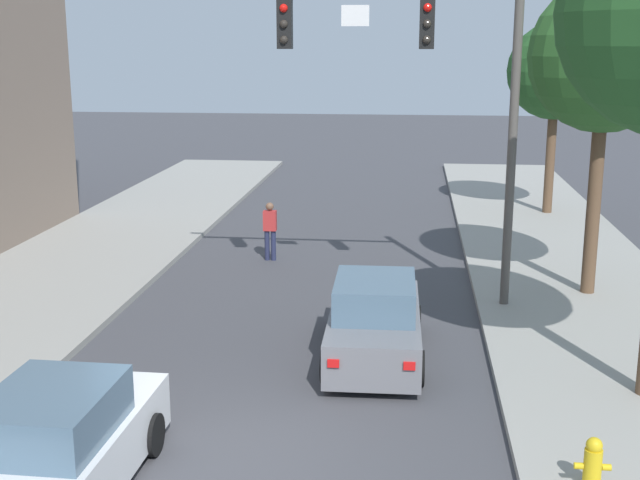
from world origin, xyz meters
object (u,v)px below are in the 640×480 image
at_px(street_tree_second, 605,57).
at_px(traffic_signal_mast, 430,71).
at_px(car_lead_grey, 375,322).
at_px(fire_hydrant, 593,463).
at_px(car_following_white, 58,449).
at_px(pedestrian_crossing_road, 270,228).
at_px(street_tree_third, 556,72).

bearing_deg(street_tree_second, traffic_signal_mast, -163.87).
height_order(car_lead_grey, fire_hydrant, car_lead_grey).
xyz_separation_m(car_following_white, street_tree_second, (8.78, 10.02, 4.89)).
distance_m(pedestrian_crossing_road, fire_hydrant, 13.49).
bearing_deg(street_tree_third, street_tree_second, -93.07).
relative_size(car_following_white, street_tree_second, 0.59).
bearing_deg(car_following_white, pedestrian_crossing_road, 86.94).
relative_size(car_following_white, street_tree_third, 0.66).
relative_size(car_following_white, fire_hydrant, 5.93).
bearing_deg(car_following_white, car_lead_grey, 55.02).
bearing_deg(pedestrian_crossing_road, street_tree_third, 39.13).
relative_size(pedestrian_crossing_road, street_tree_second, 0.23).
height_order(car_following_white, fire_hydrant, car_following_white).
distance_m(traffic_signal_mast, fire_hydrant, 9.66).
bearing_deg(traffic_signal_mast, street_tree_third, 67.83).
bearing_deg(street_tree_third, car_lead_grey, -110.87).
height_order(car_following_white, pedestrian_crossing_road, pedestrian_crossing_road).
bearing_deg(car_following_white, fire_hydrant, 6.55).
xyz_separation_m(car_following_white, street_tree_third, (9.30, 19.72, 4.25)).
xyz_separation_m(car_lead_grey, fire_hydrant, (3.12, -4.79, -0.22)).
relative_size(pedestrian_crossing_road, fire_hydrant, 2.28).
height_order(traffic_signal_mast, street_tree_second, traffic_signal_mast).
bearing_deg(street_tree_third, fire_hydrant, -96.84).
xyz_separation_m(car_following_white, fire_hydrant, (7.03, 0.81, -0.22)).
bearing_deg(pedestrian_crossing_road, street_tree_second, -18.38).
xyz_separation_m(traffic_signal_mast, car_following_white, (-4.89, -8.89, -4.62)).
xyz_separation_m(traffic_signal_mast, pedestrian_crossing_road, (-4.21, 3.82, -4.43)).
bearing_deg(fire_hydrant, street_tree_second, 79.26).
bearing_deg(pedestrian_crossing_road, fire_hydrant, -61.90).
bearing_deg(fire_hydrant, street_tree_third, 83.16).
bearing_deg(car_following_white, traffic_signal_mast, 61.20).
height_order(car_following_white, street_tree_third, street_tree_third).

